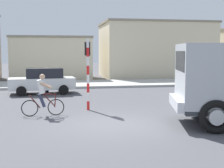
% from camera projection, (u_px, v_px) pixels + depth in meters
% --- Properties ---
extents(ground_plane, '(120.00, 120.00, 0.00)m').
position_uv_depth(ground_plane, '(111.00, 124.00, 11.35)').
color(ground_plane, '#4C4C51').
extents(sidewalk_far, '(80.00, 5.00, 0.16)m').
position_uv_depth(sidewalk_far, '(81.00, 84.00, 24.59)').
color(sidewalk_far, '#ADADA8').
rests_on(sidewalk_far, ground).
extents(cyclist, '(1.73, 0.50, 1.72)m').
position_uv_depth(cyclist, '(42.00, 95.00, 12.69)').
color(cyclist, black).
rests_on(cyclist, ground).
extents(traffic_light_pole, '(0.24, 0.43, 3.20)m').
position_uv_depth(traffic_light_pole, '(88.00, 64.00, 13.94)').
color(traffic_light_pole, red).
rests_on(traffic_light_pole, ground).
extents(car_red_near, '(4.13, 2.14, 1.60)m').
position_uv_depth(car_red_near, '(43.00, 81.00, 19.44)').
color(car_red_near, white).
rests_on(car_red_near, ground).
extents(pedestrian_near_kerb, '(0.34, 0.22, 1.62)m').
position_uv_depth(pedestrian_near_kerb, '(47.00, 80.00, 19.86)').
color(pedestrian_near_kerb, '#2D334C').
rests_on(pedestrian_near_kerb, ground).
extents(building_mid_block, '(7.39, 5.67, 4.02)m').
position_uv_depth(building_mid_block, '(52.00, 58.00, 29.88)').
color(building_mid_block, beige).
rests_on(building_mid_block, ground).
extents(building_corner_right, '(10.88, 7.28, 5.55)m').
position_uv_depth(building_corner_right, '(154.00, 50.00, 32.26)').
color(building_corner_right, beige).
rests_on(building_corner_right, ground).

